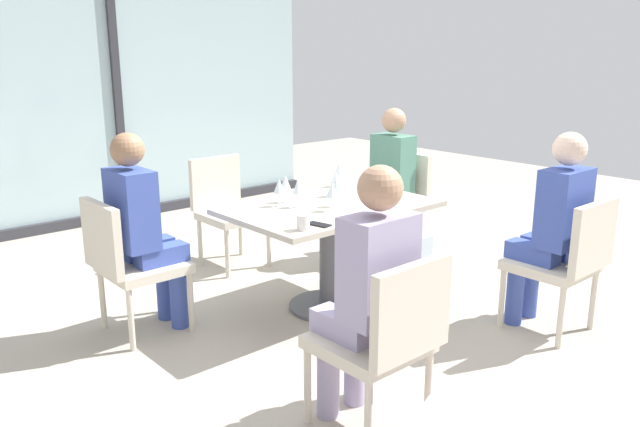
{
  "coord_description": "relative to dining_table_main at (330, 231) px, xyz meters",
  "views": [
    {
      "loc": [
        -2.75,
        -3.02,
        1.74
      ],
      "look_at": [
        0.0,
        0.1,
        0.65
      ],
      "focal_mm": 35.77,
      "sensor_mm": 36.0,
      "label": 1
    }
  ],
  "objects": [
    {
      "name": "ground_plane",
      "position": [
        0.0,
        0.0,
        -0.55
      ],
      "size": [
        12.0,
        12.0,
        0.0
      ],
      "primitive_type": "plane",
      "color": "#A89E8E"
    },
    {
      "name": "window_wall_backdrop",
      "position": [
        0.0,
        3.2,
        0.66
      ],
      "size": [
        4.55,
        0.1,
        2.7
      ],
      "color": "#9EB7BC",
      "rests_on": "ground_plane"
    },
    {
      "name": "dining_table_main",
      "position": [
        0.0,
        0.0,
        0.0
      ],
      "size": [
        1.35,
        0.88,
        0.73
      ],
      "color": "#BCB29E",
      "rests_on": "ground_plane"
    },
    {
      "name": "chair_far_right",
      "position": [
        1.2,
        0.5,
        -0.06
      ],
      "size": [
        0.5,
        0.46,
        0.87
      ],
      "color": "beige",
      "rests_on": "ground_plane"
    },
    {
      "name": "chair_front_left",
      "position": [
        -0.81,
        -1.25,
        -0.06
      ],
      "size": [
        0.46,
        0.5,
        0.87
      ],
      "color": "beige",
      "rests_on": "ground_plane"
    },
    {
      "name": "chair_front_right",
      "position": [
        0.81,
        -1.25,
        -0.06
      ],
      "size": [
        0.46,
        0.5,
        0.87
      ],
      "color": "beige",
      "rests_on": "ground_plane"
    },
    {
      "name": "chair_far_left",
      "position": [
        -1.2,
        0.5,
        -0.06
      ],
      "size": [
        0.5,
        0.46,
        0.87
      ],
      "color": "beige",
      "rests_on": "ground_plane"
    },
    {
      "name": "chair_near_window",
      "position": [
        0.0,
        1.25,
        -0.06
      ],
      "size": [
        0.46,
        0.51,
        0.87
      ],
      "color": "beige",
      "rests_on": "ground_plane"
    },
    {
      "name": "person_far_right",
      "position": [
        1.1,
        0.5,
        0.15
      ],
      "size": [
        0.39,
        0.34,
        1.26
      ],
      "color": "#4C7F6B",
      "rests_on": "ground_plane"
    },
    {
      "name": "person_front_left",
      "position": [
        -0.81,
        -1.15,
        0.15
      ],
      "size": [
        0.34,
        0.39,
        1.26
      ],
      "color": "#9E93B7",
      "rests_on": "ground_plane"
    },
    {
      "name": "person_front_right",
      "position": [
        0.81,
        -1.15,
        0.15
      ],
      "size": [
        0.34,
        0.39,
        1.26
      ],
      "color": "#384C9E",
      "rests_on": "ground_plane"
    },
    {
      "name": "person_far_left",
      "position": [
        -1.1,
        0.5,
        0.15
      ],
      "size": [
        0.39,
        0.34,
        1.26
      ],
      "color": "#384C9E",
      "rests_on": "ground_plane"
    },
    {
      "name": "wine_glass_0",
      "position": [
        0.44,
        0.38,
        0.31
      ],
      "size": [
        0.07,
        0.07,
        0.18
      ],
      "color": "silver",
      "rests_on": "dining_table_main"
    },
    {
      "name": "wine_glass_1",
      "position": [
        0.2,
        0.16,
        0.31
      ],
      "size": [
        0.07,
        0.07,
        0.18
      ],
      "color": "silver",
      "rests_on": "dining_table_main"
    },
    {
      "name": "wine_glass_2",
      "position": [
        -0.1,
        -0.13,
        0.31
      ],
      "size": [
        0.07,
        0.07,
        0.18
      ],
      "color": "silver",
      "rests_on": "dining_table_main"
    },
    {
      "name": "wine_glass_3",
      "position": [
        -0.17,
        0.25,
        0.31
      ],
      "size": [
        0.07,
        0.07,
        0.18
      ],
      "color": "silver",
      "rests_on": "dining_table_main"
    },
    {
      "name": "wine_glass_4",
      "position": [
        -0.2,
        0.09,
        0.31
      ],
      "size": [
        0.07,
        0.07,
        0.18
      ],
      "color": "silver",
      "rests_on": "dining_table_main"
    },
    {
      "name": "wine_glass_5",
      "position": [
        0.0,
        -0.06,
        0.31
      ],
      "size": [
        0.07,
        0.07,
        0.18
      ],
      "color": "silver",
      "rests_on": "dining_table_main"
    },
    {
      "name": "wine_glass_6",
      "position": [
        -0.28,
        0.19,
        0.31
      ],
      "size": [
        0.07,
        0.07,
        0.18
      ],
      "color": "silver",
      "rests_on": "dining_table_main"
    },
    {
      "name": "coffee_cup",
      "position": [
        -0.52,
        -0.34,
        0.22
      ],
      "size": [
        0.08,
        0.08,
        0.09
      ],
      "primitive_type": "cylinder",
      "color": "white",
      "rests_on": "dining_table_main"
    },
    {
      "name": "cell_phone_on_table",
      "position": [
        -0.38,
        -0.32,
        0.18
      ],
      "size": [
        0.1,
        0.15,
        0.01
      ],
      "primitive_type": "cube",
      "rotation": [
        0.0,
        0.0,
        0.19
      ],
      "color": "black",
      "rests_on": "dining_table_main"
    },
    {
      "name": "handbag_0",
      "position": [
        1.0,
        0.13,
        -0.41
      ],
      "size": [
        0.32,
        0.19,
        0.28
      ],
      "primitive_type": "cube",
      "rotation": [
        0.0,
        0.0,
        -0.11
      ],
      "color": "silver",
      "rests_on": "ground_plane"
    }
  ]
}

